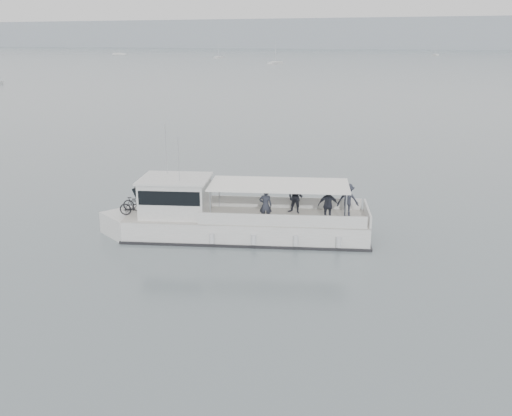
% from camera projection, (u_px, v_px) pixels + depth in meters
% --- Properties ---
extents(ground, '(1400.00, 1400.00, 0.00)m').
position_uv_depth(ground, '(220.00, 221.00, 31.85)').
color(ground, slate).
rests_on(ground, ground).
extents(headland, '(1400.00, 90.00, 28.00)m').
position_uv_depth(headland, '(477.00, 34.00, 526.64)').
color(headland, '#939EA8').
rests_on(headland, ground).
extents(tour_boat, '(13.86, 6.77, 5.85)m').
position_uv_depth(tour_boat, '(223.00, 218.00, 29.16)').
color(tour_boat, white).
rests_on(tour_boat, ground).
extents(moored_fleet, '(384.45, 347.83, 9.83)m').
position_uv_depth(moored_fleet, '(329.00, 64.00, 219.49)').
color(moored_fleet, white).
rests_on(moored_fleet, ground).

